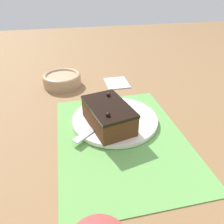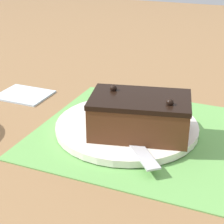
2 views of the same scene
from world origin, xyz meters
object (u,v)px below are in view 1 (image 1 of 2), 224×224
Objects in this scene: chocolate_cake at (108,115)px; serving_knife at (108,117)px; small_bowl at (62,79)px; cake_plate at (113,119)px.

serving_knife is at bearing 169.02° from chocolate_cake.
chocolate_cake is at bearing 20.15° from small_bowl.
small_bowl reaches higher than cake_plate.
chocolate_cake is 0.04m from serving_knife.
serving_knife is 0.32m from small_bowl.
chocolate_cake is at bearing 128.81° from serving_knife.
serving_knife is at bearing 23.20° from small_bowl.
chocolate_cake is at bearing -34.15° from cake_plate.
small_bowl is at bearing -17.00° from serving_knife.
chocolate_cake is (0.03, -0.02, 0.04)m from cake_plate.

